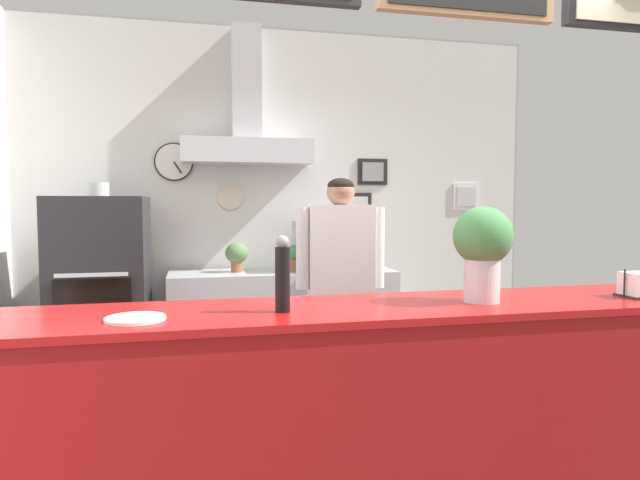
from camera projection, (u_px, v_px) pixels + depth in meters
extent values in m
cube|color=gray|center=(284.00, 203.00, 4.89)|extent=(4.50, 0.12, 3.00)
cube|color=silver|center=(285.00, 203.00, 4.83)|extent=(4.46, 0.01, 2.96)
cylinder|color=black|center=(174.00, 162.00, 4.58)|extent=(0.32, 0.02, 0.32)
cylinder|color=white|center=(174.00, 162.00, 4.57)|extent=(0.29, 0.01, 0.29)
cube|color=black|center=(178.00, 167.00, 4.57)|extent=(0.07, 0.01, 0.10)
cylinder|color=beige|center=(230.00, 197.00, 4.70)|extent=(0.21, 0.02, 0.21)
cylinder|color=white|center=(340.00, 215.00, 4.93)|extent=(0.29, 0.02, 0.29)
cube|color=black|center=(373.00, 172.00, 4.97)|extent=(0.28, 0.02, 0.23)
cube|color=gray|center=(373.00, 172.00, 4.96)|extent=(0.20, 0.01, 0.17)
cube|color=black|center=(358.00, 206.00, 4.96)|extent=(0.25, 0.02, 0.23)
cube|color=silver|center=(358.00, 206.00, 4.95)|extent=(0.18, 0.01, 0.17)
cube|color=white|center=(466.00, 197.00, 5.19)|extent=(0.26, 0.02, 0.25)
cube|color=silver|center=(467.00, 197.00, 5.18)|extent=(0.19, 0.01, 0.18)
cube|color=silver|center=(247.00, 152.00, 4.56)|extent=(1.07, 0.35, 0.20)
cube|color=silver|center=(246.00, 84.00, 4.57)|extent=(0.24, 0.24, 0.93)
cube|color=maroon|center=(386.00, 433.00, 2.33)|extent=(3.67, 0.56, 1.04)
cube|color=#B31515|center=(387.00, 308.00, 2.30)|extent=(3.75, 0.59, 0.03)
cube|color=#B7BABF|center=(283.00, 327.00, 4.55)|extent=(1.83, 0.55, 0.94)
cube|color=#929499|center=(283.00, 363.00, 4.57)|extent=(1.74, 0.51, 0.02)
cube|color=#232326|center=(102.00, 303.00, 4.00)|extent=(0.65, 0.69, 1.54)
cube|color=black|center=(93.00, 294.00, 3.64)|extent=(0.49, 0.02, 0.20)
cube|color=silver|center=(92.00, 275.00, 3.61)|extent=(0.45, 0.02, 0.02)
cylinder|color=silver|center=(99.00, 190.00, 3.94)|extent=(0.14, 0.14, 0.10)
cube|color=#232328|center=(340.00, 371.00, 3.42)|extent=(0.31, 0.22, 0.90)
cube|color=white|center=(341.00, 253.00, 3.37)|extent=(0.41, 0.25, 0.58)
cylinder|color=white|center=(378.00, 247.00, 3.40)|extent=(0.08, 0.08, 0.50)
cylinder|color=white|center=(303.00, 248.00, 3.34)|extent=(0.08, 0.08, 0.50)
sphere|color=#997056|center=(341.00, 192.00, 3.35)|extent=(0.17, 0.17, 0.17)
ellipsoid|color=black|center=(341.00, 186.00, 3.35)|extent=(0.16, 0.16, 0.09)
cube|color=#A3A5AD|center=(331.00, 245.00, 4.58)|extent=(0.60, 0.41, 0.41)
cylinder|color=#4C4C51|center=(324.00, 250.00, 4.33)|extent=(0.06, 0.06, 0.06)
cube|color=black|center=(339.00, 271.00, 4.35)|extent=(0.54, 0.10, 0.04)
sphere|color=black|center=(360.00, 237.00, 4.39)|extent=(0.04, 0.04, 0.04)
cylinder|color=#9E563D|center=(237.00, 266.00, 4.45)|extent=(0.09, 0.09, 0.09)
ellipsoid|color=#5B844C|center=(237.00, 253.00, 4.44)|extent=(0.18, 0.18, 0.16)
cylinder|color=#9E563D|center=(295.00, 265.00, 4.53)|extent=(0.11, 0.11, 0.10)
ellipsoid|color=#47894C|center=(295.00, 253.00, 4.52)|extent=(0.14, 0.14, 0.13)
cylinder|color=#9E563D|center=(367.00, 264.00, 4.70)|extent=(0.11, 0.11, 0.07)
ellipsoid|color=#387A3D|center=(368.00, 252.00, 4.69)|extent=(0.20, 0.20, 0.18)
cylinder|color=black|center=(283.00, 280.00, 2.13)|extent=(0.06, 0.06, 0.25)
sphere|color=gray|center=(282.00, 242.00, 2.12)|extent=(0.05, 0.05, 0.05)
cube|color=#262628|center=(637.00, 296.00, 2.48)|extent=(0.14, 0.14, 0.01)
cylinder|color=#262628|center=(624.00, 283.00, 2.46)|extent=(0.01, 0.01, 0.13)
cube|color=white|center=(637.00, 284.00, 2.48)|extent=(0.12, 0.12, 0.11)
cylinder|color=white|center=(135.00, 318.00, 1.99)|extent=(0.21, 0.21, 0.01)
cylinder|color=silver|center=(482.00, 279.00, 2.35)|extent=(0.15, 0.15, 0.20)
cylinder|color=gray|center=(482.00, 294.00, 2.36)|extent=(0.14, 0.14, 0.06)
ellipsoid|color=#47894C|center=(483.00, 236.00, 2.34)|extent=(0.25, 0.25, 0.25)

